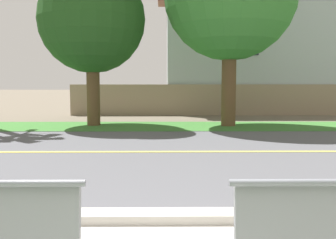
# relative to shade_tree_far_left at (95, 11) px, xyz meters

# --- Properties ---
(ground_plane) EXTENTS (140.00, 140.00, 0.00)m
(ground_plane) POSITION_rel_shade_tree_far_left_xyz_m (2.29, -3.59, -3.87)
(ground_plane) COLOR #665B4C
(curb_edge) EXTENTS (44.00, 0.30, 0.11)m
(curb_edge) POSITION_rel_shade_tree_far_left_xyz_m (2.29, -9.24, -3.81)
(curb_edge) COLOR #ADA89E
(curb_edge) RESTS_ON ground_plane
(street_asphalt) EXTENTS (52.00, 8.00, 0.01)m
(street_asphalt) POSITION_rel_shade_tree_far_left_xyz_m (2.29, -5.09, -3.86)
(street_asphalt) COLOR #515156
(street_asphalt) RESTS_ON ground_plane
(road_centre_line) EXTENTS (48.00, 0.14, 0.01)m
(road_centre_line) POSITION_rel_shade_tree_far_left_xyz_m (2.29, -5.09, -3.86)
(road_centre_line) COLOR #E0CC4C
(road_centre_line) RESTS_ON ground_plane
(far_verge_grass) EXTENTS (48.00, 2.80, 0.02)m
(far_verge_grass) POSITION_rel_shade_tree_far_left_xyz_m (2.29, -0.21, -3.86)
(far_verge_grass) COLOR #38702D
(far_verge_grass) RESTS_ON ground_plane
(shade_tree_far_left) EXTENTS (3.61, 3.61, 5.96)m
(shade_tree_far_left) POSITION_rel_shade_tree_far_left_xyz_m (0.00, 0.00, 0.00)
(shade_tree_far_left) COLOR brown
(shade_tree_far_left) RESTS_ON ground_plane
(garden_wall) EXTENTS (13.00, 0.36, 1.40)m
(garden_wall) POSITION_rel_shade_tree_far_left_xyz_m (4.59, 4.33, -3.17)
(garden_wall) COLOR gray
(garden_wall) RESTS_ON ground_plane
(house_across_street) EXTENTS (13.97, 6.91, 6.72)m
(house_across_street) POSITION_rel_shade_tree_far_left_xyz_m (8.96, 7.52, -0.47)
(house_across_street) COLOR #A3ADB2
(house_across_street) RESTS_ON ground_plane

